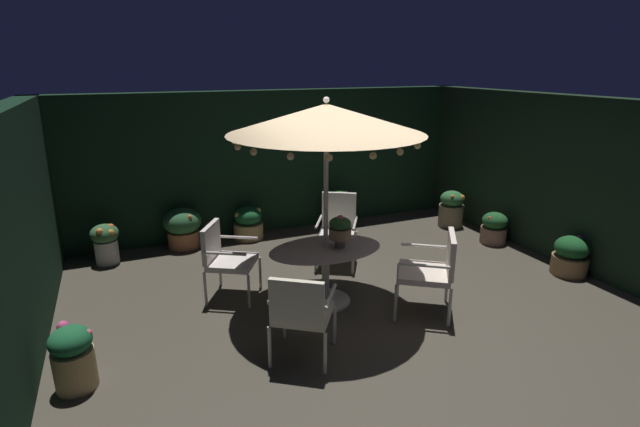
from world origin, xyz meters
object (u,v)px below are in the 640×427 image
object	(u,v)px
patio_chair_east	(225,255)
patio_chair_north	(433,267)
centerpiece_planter	(340,229)
potted_plant_back_left	(451,208)
patio_dining_table	(326,262)
potted_plant_front_corner	(494,228)
potted_plant_left_far	(73,357)
potted_plant_right_near	(105,241)
potted_plant_left_near	(248,223)
patio_chair_northeast	(338,225)
potted_plant_back_right	(338,208)
patio_umbrella	(326,119)
potted_plant_right_far	(571,256)
patio_chair_southeast	(301,310)
potted_plant_back_center	(183,227)

from	to	relation	value
patio_chair_east	patio_chair_north	bearing A→B (deg)	-32.50
centerpiece_planter	potted_plant_back_left	xyz separation A→B (m)	(3.11, 1.83, -0.63)
patio_dining_table	potted_plant_front_corner	world-z (taller)	patio_dining_table
potted_plant_left_far	potted_plant_right_near	world-z (taller)	potted_plant_left_far
patio_chair_north	potted_plant_left_near	distance (m)	3.59
patio_chair_north	potted_plant_right_near	xyz separation A→B (m)	(-3.55, 3.11, -0.24)
patio_chair_northeast	patio_chair_east	size ratio (longest dim) A/B	1.07
patio_chair_north	potted_plant_back_right	bearing A→B (deg)	84.88
patio_umbrella	centerpiece_planter	xyz separation A→B (m)	(0.16, -0.06, -1.29)
centerpiece_planter	patio_chair_north	distance (m)	1.18
patio_chair_north	potted_plant_back_left	xyz separation A→B (m)	(2.22, 2.50, -0.25)
potted_plant_right_far	potted_plant_back_left	size ratio (longest dim) A/B	0.84
patio_dining_table	potted_plant_back_right	xyz separation A→B (m)	(1.34, 2.48, -0.16)
centerpiece_planter	patio_chair_east	world-z (taller)	centerpiece_planter
patio_chair_southeast	potted_plant_back_right	bearing A→B (deg)	59.62
patio_umbrella	potted_plant_left_far	distance (m)	3.43
patio_umbrella	potted_plant_back_center	size ratio (longest dim) A/B	3.87
patio_chair_north	potted_plant_back_right	size ratio (longest dim) A/B	1.44
patio_dining_table	patio_umbrella	distance (m)	1.72
potted_plant_front_corner	potted_plant_back_left	bearing A→B (deg)	96.42
centerpiece_planter	patio_chair_northeast	size ratio (longest dim) A/B	0.40
patio_dining_table	potted_plant_left_near	distance (m)	2.62
patio_chair_northeast	potted_plant_front_corner	bearing A→B (deg)	-6.41
patio_umbrella	potted_plant_left_far	xyz separation A→B (m)	(-2.77, -0.61, -1.93)
potted_plant_right_far	potted_plant_back_center	bearing A→B (deg)	146.56
patio_chair_southeast	potted_plant_back_right	size ratio (longest dim) A/B	1.39
patio_umbrella	potted_plant_right_near	size ratio (longest dim) A/B	4.12
centerpiece_planter	potted_plant_back_center	world-z (taller)	centerpiece_planter
patio_chair_southeast	patio_umbrella	bearing A→B (deg)	55.24
centerpiece_planter	potted_plant_left_near	world-z (taller)	centerpiece_planter
centerpiece_planter	potted_plant_right_far	bearing A→B (deg)	-9.14
patio_chair_north	patio_chair_southeast	xyz separation A→B (m)	(-1.78, -0.32, -0.02)
potted_plant_back_right	potted_plant_front_corner	world-z (taller)	potted_plant_back_right
patio_chair_east	potted_plant_right_near	world-z (taller)	patio_chair_east
potted_plant_right_near	patio_chair_east	bearing A→B (deg)	-51.25
centerpiece_planter	potted_plant_left_far	xyz separation A→B (m)	(-2.93, -0.56, -0.64)
centerpiece_planter	potted_plant_right_far	xyz separation A→B (m)	(3.33, -0.54, -0.69)
potted_plant_back_center	patio_chair_northeast	bearing A→B (deg)	-36.76
patio_dining_table	potted_plant_back_center	size ratio (longest dim) A/B	2.18
patio_dining_table	patio_chair_southeast	distance (m)	1.27
patio_umbrella	patio_chair_north	world-z (taller)	patio_umbrella
centerpiece_planter	potted_plant_back_right	bearing A→B (deg)	65.07
centerpiece_planter	patio_chair_northeast	world-z (taller)	centerpiece_planter
potted_plant_right_near	patio_umbrella	bearing A→B (deg)	-43.73
centerpiece_planter	patio_chair_east	bearing A→B (deg)	150.94
potted_plant_front_corner	potted_plant_back_center	bearing A→B (deg)	158.99
potted_plant_right_far	potted_plant_back_center	size ratio (longest dim) A/B	0.86
patio_chair_east	potted_plant_left_near	world-z (taller)	patio_chair_east
patio_umbrella	potted_plant_back_center	distance (m)	3.51
potted_plant_back_left	potted_plant_front_corner	distance (m)	0.99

